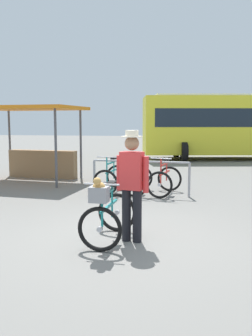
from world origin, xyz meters
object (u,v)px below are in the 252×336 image
object	(u,v)px
person_with_featured_bike	(132,181)
market_stall	(36,136)
racked_bike_white	(138,179)
featured_bicycle	(107,212)
racked_bike_teal	(112,178)
bus_distant	(247,123)
racked_bike_red	(165,180)

from	to	relation	value
person_with_featured_bike	market_stall	world-z (taller)	market_stall
racked_bike_white	featured_bicycle	distance (m)	4.03
racked_bike_white	person_with_featured_bike	distance (m)	3.94
racked_bike_teal	racked_bike_white	distance (m)	0.70
racked_bike_white	bus_distant	distance (m)	10.42
racked_bike_red	bus_distant	distance (m)	10.22
racked_bike_red	person_with_featured_bike	bearing A→B (deg)	-94.32
racked_bike_red	market_stall	distance (m)	4.70
racked_bike_red	racked_bike_white	bearing A→B (deg)	175.05
featured_bicycle	person_with_featured_bike	distance (m)	0.61
racked_bike_white	featured_bicycle	bearing A→B (deg)	-89.32
racked_bike_teal	market_stall	size ratio (longest dim) A/B	0.36
racked_bike_teal	person_with_featured_bike	distance (m)	4.13
racked_bike_white	market_stall	size ratio (longest dim) A/B	0.33
racked_bike_red	person_with_featured_bike	world-z (taller)	person_with_featured_bike
racked_bike_red	market_stall	world-z (taller)	market_stall
racked_bike_white	market_stall	xyz separation A→B (m)	(-3.50, 1.79, 1.03)
racked_bike_white	bus_distant	xyz separation A→B (m)	(4.12, 9.48, 1.37)
racked_bike_red	featured_bicycle	world-z (taller)	featured_bicycle
racked_bike_red	bus_distant	size ratio (longest dim) A/B	0.12
featured_bicycle	person_with_featured_bike	size ratio (longest dim) A/B	0.71
racked_bike_teal	market_stall	world-z (taller)	market_stall
person_with_featured_bike	racked_bike_white	bearing A→B (deg)	96.02
bus_distant	person_with_featured_bike	bearing A→B (deg)	-105.52
racked_bike_red	person_with_featured_bike	size ratio (longest dim) A/B	0.71
racked_bike_white	featured_bicycle	size ratio (longest dim) A/B	0.90
racked_bike_white	bus_distant	size ratio (longest dim) A/B	0.11
racked_bike_white	racked_bike_red	size ratio (longest dim) A/B	0.90
market_stall	racked_bike_red	bearing A→B (deg)	-23.82
bus_distant	racked_bike_red	bearing A→B (deg)	-109.73
featured_bicycle	market_stall	distance (m)	6.88
racked_bike_teal	racked_bike_red	distance (m)	1.40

